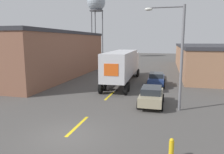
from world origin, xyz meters
name	(u,v)px	position (x,y,z in m)	size (l,w,h in m)	color
ground_plane	(67,136)	(0.00, 0.00, 0.00)	(160.00, 160.00, 0.00)	#4C4947
road_centerline	(110,96)	(0.00, 9.04, 0.00)	(0.20, 18.33, 0.01)	yellow
warehouse_left	(40,54)	(-12.83, 17.98, 3.19)	(11.75, 23.21, 6.37)	brown
warehouse_right	(221,58)	(13.72, 29.29, 2.21)	(13.54, 29.34, 4.41)	#9E7051
semi_truck	(123,64)	(0.00, 15.59, 2.32)	(3.13, 13.80, 3.88)	silver
parked_car_right_mid	(156,79)	(4.00, 14.74, 0.79)	(1.93, 4.15, 1.50)	navy
parked_car_right_near	(151,96)	(4.00, 6.92, 0.79)	(1.93, 4.15, 1.50)	tan
water_tower	(96,3)	(-15.99, 53.91, 16.11)	(5.39, 5.39, 19.07)	#47474C
street_lamp	(177,50)	(5.74, 6.14, 4.44)	(2.81, 0.32, 7.56)	slate
fire_hydrant	(171,148)	(5.43, -0.93, 0.46)	(0.22, 0.22, 0.93)	gold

